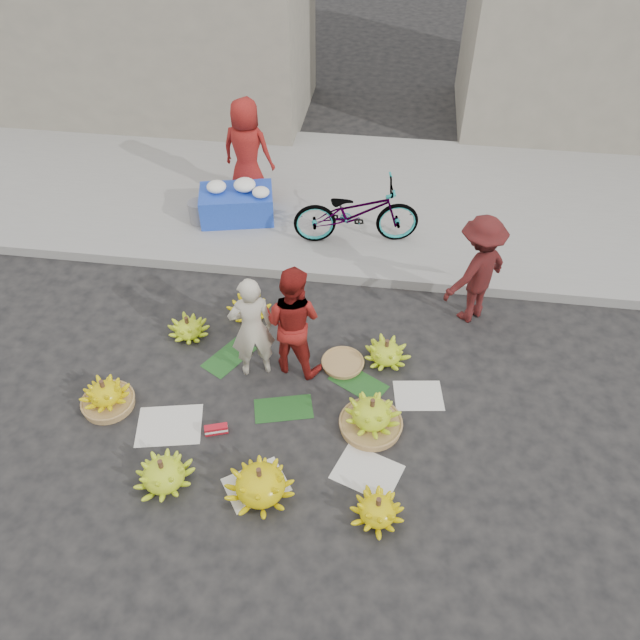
# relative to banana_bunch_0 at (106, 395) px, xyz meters

# --- Properties ---
(ground) EXTENTS (80.00, 80.00, 0.00)m
(ground) POSITION_rel_banana_bunch_0_xyz_m (2.06, 0.42, -0.17)
(ground) COLOR black
(ground) RESTS_ON ground
(curb) EXTENTS (40.00, 0.25, 0.15)m
(curb) POSITION_rel_banana_bunch_0_xyz_m (2.06, 2.62, -0.09)
(curb) COLOR gray
(curb) RESTS_ON ground
(sidewalk) EXTENTS (40.00, 4.00, 0.12)m
(sidewalk) POSITION_rel_banana_bunch_0_xyz_m (2.06, 4.72, -0.11)
(sidewalk) COLOR gray
(sidewalk) RESTS_ON ground
(building_left) EXTENTS (6.00, 3.00, 4.00)m
(building_left) POSITION_rel_banana_bunch_0_xyz_m (-1.94, 7.62, 1.83)
(building_left) COLOR gray
(building_left) RESTS_ON sidewalk
(newspaper_scatter) EXTENTS (3.20, 1.80, 0.00)m
(newspaper_scatter) POSITION_rel_banana_bunch_0_xyz_m (2.06, -0.38, -0.17)
(newspaper_scatter) COLOR silver
(newspaper_scatter) RESTS_ON ground
(banana_leaves) EXTENTS (2.00, 1.00, 0.00)m
(banana_leaves) POSITION_rel_banana_bunch_0_xyz_m (1.96, 0.62, -0.17)
(banana_leaves) COLOR #174518
(banana_leaves) RESTS_ON ground
(banana_bunch_0) EXTENTS (0.63, 0.63, 0.41)m
(banana_bunch_0) POSITION_rel_banana_bunch_0_xyz_m (0.00, 0.00, 0.00)
(banana_bunch_0) COLOR olive
(banana_bunch_0) RESTS_ON ground
(banana_bunch_1) EXTENTS (0.72, 0.72, 0.37)m
(banana_bunch_1) POSITION_rel_banana_bunch_0_xyz_m (0.95, -0.88, -0.01)
(banana_bunch_1) COLOR #94BF1B
(banana_bunch_1) RESTS_ON ground
(banana_bunch_2) EXTENTS (0.82, 0.82, 0.42)m
(banana_bunch_2) POSITION_rel_banana_bunch_0_xyz_m (1.94, -0.88, 0.02)
(banana_bunch_2) COLOR yellow
(banana_bunch_2) RESTS_ON ground
(banana_bunch_3) EXTENTS (0.59, 0.59, 0.32)m
(banana_bunch_3) POSITION_rel_banana_bunch_0_xyz_m (3.10, -0.98, -0.03)
(banana_bunch_3) COLOR yellow
(banana_bunch_3) RESTS_ON ground
(banana_bunch_4) EXTENTS (0.72, 0.72, 0.46)m
(banana_bunch_4) POSITION_rel_banana_bunch_0_xyz_m (2.95, 0.10, 0.03)
(banana_bunch_4) COLOR olive
(banana_bunch_4) RESTS_ON ground
(banana_bunch_5) EXTENTS (0.53, 0.53, 0.33)m
(banana_bunch_5) POSITION_rel_banana_bunch_0_xyz_m (3.05, 1.13, -0.03)
(banana_bunch_5) COLOR #94BF1B
(banana_bunch_5) RESTS_ON ground
(banana_bunch_6) EXTENTS (0.59, 0.59, 0.30)m
(banana_bunch_6) POSITION_rel_banana_bunch_0_xyz_m (0.57, 1.22, -0.04)
(banana_bunch_6) COLOR #94BF1B
(banana_bunch_6) RESTS_ON ground
(banana_bunch_7) EXTENTS (0.63, 0.63, 0.35)m
(banana_bunch_7) POSITION_rel_banana_bunch_0_xyz_m (1.25, 1.69, -0.02)
(banana_bunch_7) COLOR yellow
(banana_bunch_7) RESTS_ON ground
(basket_spare) EXTENTS (0.63, 0.63, 0.06)m
(basket_spare) POSITION_rel_banana_bunch_0_xyz_m (2.55, 0.98, -0.14)
(basket_spare) COLOR olive
(basket_spare) RESTS_ON ground
(incense_stack) EXTENTS (0.26, 0.15, 0.10)m
(incense_stack) POSITION_rel_banana_bunch_0_xyz_m (1.30, -0.21, -0.11)
(incense_stack) COLOR #B41320
(incense_stack) RESTS_ON ground
(vendor_cream) EXTENTS (0.59, 0.49, 1.38)m
(vendor_cream) POSITION_rel_banana_bunch_0_xyz_m (1.53, 0.76, 0.52)
(vendor_cream) COLOR beige
(vendor_cream) RESTS_ON ground
(vendor_red) EXTENTS (0.82, 0.70, 1.45)m
(vendor_red) POSITION_rel_banana_bunch_0_xyz_m (1.97, 0.90, 0.56)
(vendor_red) COLOR maroon
(vendor_red) RESTS_ON ground
(man_striped) EXTENTS (1.08, 1.07, 1.49)m
(man_striped) POSITION_rel_banana_bunch_0_xyz_m (4.07, 2.09, 0.58)
(man_striped) COLOR maroon
(man_striped) RESTS_ON ground
(flower_table) EXTENTS (1.21, 0.91, 0.63)m
(flower_table) POSITION_rel_banana_bunch_0_xyz_m (0.62, 3.74, 0.21)
(flower_table) COLOR #1C3DB9
(flower_table) RESTS_ON sidewalk
(grey_bucket) EXTENTS (0.30, 0.30, 0.34)m
(grey_bucket) POSITION_rel_banana_bunch_0_xyz_m (0.07, 3.55, 0.12)
(grey_bucket) COLOR slate
(grey_bucket) RESTS_ON sidewalk
(flower_vendor) EXTENTS (0.88, 0.65, 1.64)m
(flower_vendor) POSITION_rel_banana_bunch_0_xyz_m (0.70, 4.31, 0.77)
(flower_vendor) COLOR maroon
(flower_vendor) RESTS_ON sidewalk
(bicycle) EXTENTS (0.92, 1.88, 0.95)m
(bicycle) POSITION_rel_banana_bunch_0_xyz_m (2.46, 3.40, 0.42)
(bicycle) COLOR gray
(bicycle) RESTS_ON sidewalk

